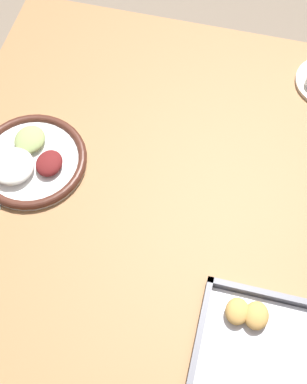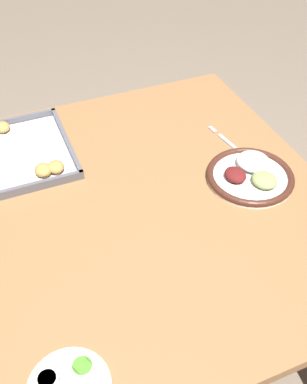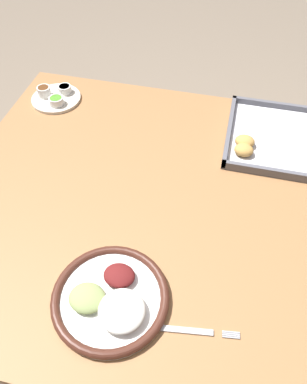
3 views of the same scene
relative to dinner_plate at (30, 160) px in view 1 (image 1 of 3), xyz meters
The scene contains 3 objects.
ground_plane 0.79m from the dinner_plate, 83.65° to the left, with size 8.00×8.00×0.00m, color #7A6B59.
dining_table 0.31m from the dinner_plate, 83.65° to the left, with size 1.10×0.97×0.72m.
dinner_plate is the anchor object (origin of this frame).
Camera 1 is at (0.52, 0.13, 1.75)m, focal length 50.00 mm.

